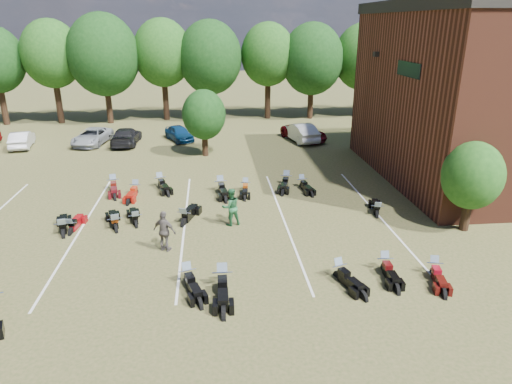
{
  "coord_description": "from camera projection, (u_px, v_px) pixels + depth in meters",
  "views": [
    {
      "loc": [
        -1.55,
        -17.99,
        9.42
      ],
      "look_at": [
        0.68,
        4.0,
        1.2
      ],
      "focal_mm": 32.0,
      "sensor_mm": 36.0,
      "label": 1
    }
  ],
  "objects": [
    {
      "name": "car_4",
      "position": [
        179.0,
        133.0,
        38.61
      ],
      "size": [
        2.94,
        4.04,
        1.28
      ],
      "primitive_type": "imported",
      "rotation": [
        0.0,
        0.0,
        0.43
      ],
      "color": "navy",
      "rests_on": "ground"
    },
    {
      "name": "motorcycle_8",
      "position": [
        116.0,
        231.0,
        22.0
      ],
      "size": [
        1.35,
        2.41,
        1.28
      ],
      "primitive_type": null,
      "rotation": [
        0.0,
        0.0,
        3.43
      ],
      "color": "black",
      "rests_on": "ground"
    },
    {
      "name": "motorcycle_19",
      "position": [
        302.0,
        188.0,
        27.71
      ],
      "size": [
        1.01,
        2.15,
        1.15
      ],
      "primitive_type": null,
      "rotation": [
        0.0,
        0.0,
        0.18
      ],
      "color": "black",
      "rests_on": "ground"
    },
    {
      "name": "young_tree_midfield",
      "position": [
        204.0,
        115.0,
        33.39
      ],
      "size": [
        3.2,
        3.2,
        4.7
      ],
      "color": "black",
      "rests_on": "ground"
    },
    {
      "name": "motorcycle_15",
      "position": [
        136.0,
        194.0,
        26.67
      ],
      "size": [
        0.94,
        2.24,
        1.21
      ],
      "primitive_type": null,
      "rotation": [
        0.0,
        0.0,
        -0.12
      ],
      "color": "maroon",
      "rests_on": "ground"
    },
    {
      "name": "motorcycle_16",
      "position": [
        161.0,
        187.0,
        27.82
      ],
      "size": [
        1.46,
        2.42,
        1.28
      ],
      "primitive_type": null,
      "rotation": [
        0.0,
        0.0,
        0.34
      ],
      "color": "black",
      "rests_on": "ground"
    },
    {
      "name": "person_grey",
      "position": [
        165.0,
        231.0,
        19.76
      ],
      "size": [
        1.18,
        0.92,
        1.86
      ],
      "primitive_type": "imported",
      "rotation": [
        0.0,
        0.0,
        2.64
      ],
      "color": "#564F4A",
      "rests_on": "ground"
    },
    {
      "name": "motorcycle_9",
      "position": [
        64.0,
        236.0,
        21.46
      ],
      "size": [
        1.27,
        2.42,
        1.29
      ],
      "primitive_type": null,
      "rotation": [
        0.0,
        0.0,
        3.38
      ],
      "color": "black",
      "rests_on": "ground"
    },
    {
      "name": "tree_line",
      "position": [
        214.0,
        56.0,
        44.96
      ],
      "size": [
        56.0,
        6.0,
        9.79
      ],
      "color": "black",
      "rests_on": "ground"
    },
    {
      "name": "motorcycle_7",
      "position": [
        71.0,
        233.0,
        21.71
      ],
      "size": [
        0.83,
        2.09,
        1.14
      ],
      "primitive_type": null,
      "rotation": [
        0.0,
        0.0,
        3.05
      ],
      "color": "maroon",
      "rests_on": "ground"
    },
    {
      "name": "motorcycle_4",
      "position": [
        339.0,
        278.0,
        17.9
      ],
      "size": [
        1.32,
        2.24,
        1.19
      ],
      "primitive_type": null,
      "rotation": [
        0.0,
        0.0,
        0.32
      ],
      "color": "black",
      "rests_on": "ground"
    },
    {
      "name": "person_green",
      "position": [
        231.0,
        207.0,
        22.33
      ],
      "size": [
        1.1,
        0.96,
        1.91
      ],
      "primitive_type": "imported",
      "rotation": [
        0.0,
        0.0,
        3.43
      ],
      "color": "#235E34",
      "rests_on": "ground"
    },
    {
      "name": "motorcycle_2",
      "position": [
        188.0,
        284.0,
        17.52
      ],
      "size": [
        1.33,
        2.32,
        1.23
      ],
      "primitive_type": null,
      "rotation": [
        0.0,
        0.0,
        0.3
      ],
      "color": "black",
      "rests_on": "ground"
    },
    {
      "name": "motorcycle_13",
      "position": [
        377.0,
        216.0,
        23.64
      ],
      "size": [
        1.15,
        2.2,
        1.17
      ],
      "primitive_type": null,
      "rotation": [
        0.0,
        0.0,
        2.9
      ],
      "color": "black",
      "rests_on": "ground"
    },
    {
      "name": "motorcycle_10",
      "position": [
        136.0,
        226.0,
        22.5
      ],
      "size": [
        1.18,
        2.19,
        1.17
      ],
      "primitive_type": null,
      "rotation": [
        0.0,
        0.0,
        3.4
      ],
      "color": "black",
      "rests_on": "ground"
    },
    {
      "name": "motorcycle_17",
      "position": [
        246.0,
        191.0,
        27.17
      ],
      "size": [
        0.86,
        2.09,
        1.13
      ],
      "primitive_type": null,
      "rotation": [
        0.0,
        0.0,
        -0.11
      ],
      "color": "black",
      "rests_on": "ground"
    },
    {
      "name": "motorcycle_20",
      "position": [
        286.0,
        185.0,
        28.13
      ],
      "size": [
        1.36,
        2.45,
        1.3
      ],
      "primitive_type": null,
      "rotation": [
        0.0,
        0.0,
        -0.28
      ],
      "color": "black",
      "rests_on": "ground"
    },
    {
      "name": "car_3",
      "position": [
        126.0,
        136.0,
        37.39
      ],
      "size": [
        2.07,
        4.79,
        1.37
      ],
      "primitive_type": "imported",
      "rotation": [
        0.0,
        0.0,
        3.11
      ],
      "color": "black",
      "rests_on": "ground"
    },
    {
      "name": "car_2",
      "position": [
        92.0,
        137.0,
        37.4
      ],
      "size": [
        2.9,
        4.97,
        1.3
      ],
      "primitive_type": "imported",
      "rotation": [
        0.0,
        0.0,
        -0.17
      ],
      "color": "#989BA0",
      "rests_on": "ground"
    },
    {
      "name": "ground",
      "position": [
        250.0,
        249.0,
        20.21
      ],
      "size": [
        160.0,
        160.0,
        0.0
      ],
      "primitive_type": "plane",
      "color": "brown",
      "rests_on": "ground"
    },
    {
      "name": "motorcycle_11",
      "position": [
        184.0,
        225.0,
        22.65
      ],
      "size": [
        1.45,
        2.47,
        1.31
      ],
      "primitive_type": null,
      "rotation": [
        0.0,
        0.0,
        2.82
      ],
      "color": "black",
      "rests_on": "ground"
    },
    {
      "name": "car_5",
      "position": [
        301.0,
        132.0,
        38.45
      ],
      "size": [
        2.57,
        4.89,
        1.53
      ],
      "primitive_type": "imported",
      "rotation": [
        0.0,
        0.0,
        3.36
      ],
      "color": "silver",
      "rests_on": "ground"
    },
    {
      "name": "car_7",
      "position": [
        410.0,
        132.0,
        39.0
      ],
      "size": [
        2.18,
        4.66,
        1.32
      ],
      "primitive_type": "imported",
      "rotation": [
        0.0,
        0.0,
        3.07
      ],
      "color": "#3C3B41",
      "rests_on": "ground"
    },
    {
      "name": "motorcycle_5",
      "position": [
        384.0,
        271.0,
        18.43
      ],
      "size": [
        0.79,
        2.14,
        1.18
      ],
      "primitive_type": null,
      "rotation": [
        0.0,
        0.0,
        -0.05
      ],
      "color": "black",
      "rests_on": "ground"
    },
    {
      "name": "parking_lines",
      "position": [
        185.0,
        224.0,
        22.72
      ],
      "size": [
        20.1,
        14.0,
        0.01
      ],
      "color": "silver",
      "rests_on": "ground"
    },
    {
      "name": "motorcycle_14",
      "position": [
        114.0,
        190.0,
        27.42
      ],
      "size": [
        1.23,
        2.44,
        1.3
      ],
      "primitive_type": null,
      "rotation": [
        0.0,
        0.0,
        0.22
      ],
      "color": "#480A10",
      "rests_on": "ground"
    },
    {
      "name": "motorcycle_6",
      "position": [
        433.0,
        275.0,
        18.11
      ],
      "size": [
        1.06,
        2.15,
        1.15
      ],
      "primitive_type": null,
      "rotation": [
        0.0,
        0.0,
        -0.2
      ],
      "color": "#3E0A08",
      "rests_on": "ground"
    },
    {
      "name": "motorcycle_3",
      "position": [
        223.0,
        288.0,
        17.26
      ],
      "size": [
        0.82,
        2.47,
        1.37
      ],
      "primitive_type": null,
      "rotation": [
        0.0,
        0.0,
        -0.01
      ],
      "color": "black",
      "rests_on": "ground"
    },
    {
      "name": "young_tree_near_building",
      "position": [
        473.0,
        176.0,
        21.17
      ],
      "size": [
        2.8,
        2.8,
        4.16
      ],
      "color": "black",
      "rests_on": "ground"
    },
    {
      "name": "car_6",
      "position": [
        304.0,
        133.0,
        38.72
      ],
      "size": [
        3.8,
        5.2,
        1.31
      ],
      "primitive_type": "imported",
      "rotation": [
        0.0,
        0.0,
        0.39
      ],
      "color": "#4F040B",
      "rests_on": "ground"
    },
    {
      "name": "car_1",
      "position": [
        22.0,
        139.0,
        36.48
      ],
      "size": [
        2.07,
        4.15,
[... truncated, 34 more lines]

